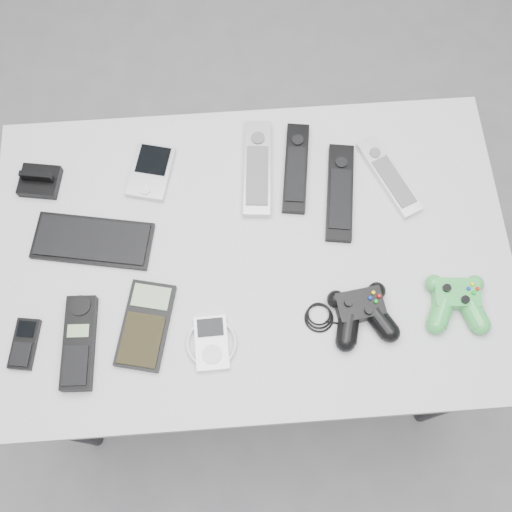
{
  "coord_description": "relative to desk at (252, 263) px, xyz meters",
  "views": [
    {
      "loc": [
        -0.1,
        -0.48,
        1.87
      ],
      "look_at": [
        -0.07,
        -0.06,
        0.74
      ],
      "focal_mm": 42.0,
      "sensor_mm": 36.0,
      "label": 1
    }
  ],
  "objects": [
    {
      "name": "dock_bracket",
      "position": [
        -0.44,
        0.19,
        0.08
      ],
      "size": [
        0.09,
        0.09,
        0.04
      ],
      "primitive_type": "cube",
      "rotation": [
        0.0,
        0.0,
        -0.17
      ],
      "color": "black",
      "rests_on": "desk"
    },
    {
      "name": "remote_black_a",
      "position": [
        0.11,
        0.19,
        0.07
      ],
      "size": [
        0.08,
        0.22,
        0.02
      ],
      "primitive_type": "cube",
      "rotation": [
        0.0,
        0.0,
        -0.14
      ],
      "color": "black",
      "rests_on": "desk"
    },
    {
      "name": "mp3_player",
      "position": [
        -0.09,
        -0.19,
        0.07
      ],
      "size": [
        0.1,
        0.11,
        0.02
      ],
      "primitive_type": "cube",
      "rotation": [
        0.0,
        0.0,
        0.02
      ],
      "color": "white",
      "rests_on": "desk"
    },
    {
      "name": "floor",
      "position": [
        0.08,
        0.04,
        -0.65
      ],
      "size": [
        3.5,
        3.5,
        0.0
      ],
      "primitive_type": "plane",
      "color": "slate",
      "rests_on": "ground"
    },
    {
      "name": "mobile_phone",
      "position": [
        -0.45,
        -0.16,
        0.07
      ],
      "size": [
        0.06,
        0.1,
        0.02
      ],
      "primitive_type": "cube",
      "rotation": [
        0.0,
        0.0,
        -0.15
      ],
      "color": "black",
      "rests_on": "desk"
    },
    {
      "name": "calculator",
      "position": [
        -0.22,
        -0.14,
        0.07
      ],
      "size": [
        0.13,
        0.19,
        0.02
      ],
      "primitive_type": "cube",
      "rotation": [
        0.0,
        0.0,
        -0.23
      ],
      "color": "black",
      "rests_on": "desk"
    },
    {
      "name": "cordless_handset",
      "position": [
        -0.35,
        -0.17,
        0.08
      ],
      "size": [
        0.07,
        0.19,
        0.03
      ],
      "primitive_type": "cube",
      "rotation": [
        0.0,
        0.0,
        -0.05
      ],
      "color": "black",
      "rests_on": "desk"
    },
    {
      "name": "remote_silver_b",
      "position": [
        0.31,
        0.15,
        0.07
      ],
      "size": [
        0.12,
        0.2,
        0.02
      ],
      "primitive_type": "cube",
      "rotation": [
        0.0,
        0.0,
        0.41
      ],
      "color": "silver",
      "rests_on": "desk"
    },
    {
      "name": "pda_keyboard",
      "position": [
        -0.33,
        0.05,
        0.07
      ],
      "size": [
        0.26,
        0.15,
        0.01
      ],
      "primitive_type": "cube",
      "rotation": [
        0.0,
        0.0,
        -0.18
      ],
      "color": "black",
      "rests_on": "desk"
    },
    {
      "name": "pda",
      "position": [
        -0.2,
        0.2,
        0.07
      ],
      "size": [
        0.11,
        0.14,
        0.02
      ],
      "primitive_type": "cube",
      "rotation": [
        0.0,
        0.0,
        -0.24
      ],
      "color": "#ABABB2",
      "rests_on": "desk"
    },
    {
      "name": "desk",
      "position": [
        0.0,
        0.0,
        0.0
      ],
      "size": [
        1.07,
        0.69,
        0.72
      ],
      "color": "#B0B0B2",
      "rests_on": "floor"
    },
    {
      "name": "controller_green",
      "position": [
        0.4,
        -0.14,
        0.08
      ],
      "size": [
        0.14,
        0.14,
        0.04
      ],
      "primitive_type": null,
      "rotation": [
        0.0,
        0.0,
        -0.09
      ],
      "color": "#23802D",
      "rests_on": "desk"
    },
    {
      "name": "remote_black_b",
      "position": [
        0.2,
        0.12,
        0.07
      ],
      "size": [
        0.09,
        0.23,
        0.02
      ],
      "primitive_type": "cube",
      "rotation": [
        0.0,
        0.0,
        -0.15
      ],
      "color": "black",
      "rests_on": "desk"
    },
    {
      "name": "controller_black",
      "position": [
        0.21,
        -0.15,
        0.08
      ],
      "size": [
        0.23,
        0.16,
        0.04
      ],
      "primitive_type": null,
      "rotation": [
        0.0,
        0.0,
        0.14
      ],
      "color": "black",
      "rests_on": "desk"
    },
    {
      "name": "remote_silver_a",
      "position": [
        0.03,
        0.19,
        0.07
      ],
      "size": [
        0.08,
        0.23,
        0.02
      ],
      "primitive_type": "cube",
      "rotation": [
        0.0,
        0.0,
        -0.09
      ],
      "color": "#ABABB2",
      "rests_on": "desk"
    }
  ]
}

